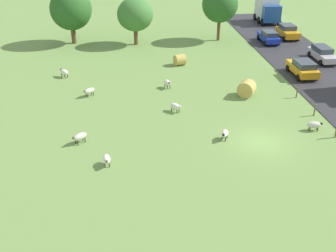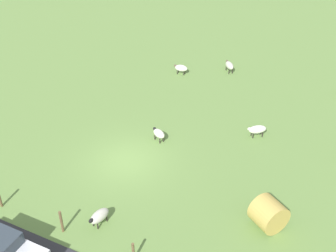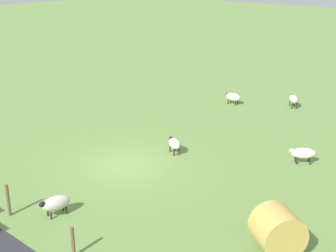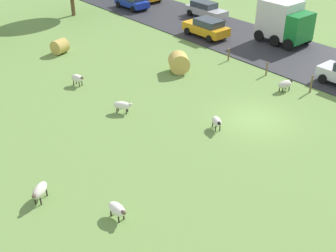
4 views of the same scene
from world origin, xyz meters
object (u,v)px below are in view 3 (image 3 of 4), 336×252
object	(u,v)px
sheep_1	(233,97)
sheep_6	(174,144)
sheep_5	(293,99)
sheep_0	(56,203)
hay_bale_1	(278,231)
sheep_2	(303,153)

from	to	relation	value
sheep_1	sheep_6	distance (m)	8.96
sheep_5	sheep_0	bearing A→B (deg)	-0.67
hay_bale_1	sheep_1	bearing A→B (deg)	-141.21
sheep_1	sheep_6	size ratio (longest dim) A/B	1.05
sheep_1	sheep_5	bearing A→B (deg)	121.22
sheep_2	hay_bale_1	distance (m)	7.25
sheep_1	sheep_5	distance (m)	3.76
sheep_6	hay_bale_1	distance (m)	8.50
sheep_1	sheep_2	distance (m)	9.47
sheep_0	sheep_6	xyz separation A→B (m)	(-7.15, -0.54, 0.02)
sheep_2	hay_bale_1	size ratio (longest dim) A/B	0.80
sheep_2	hay_bale_1	xyz separation A→B (m)	(6.82, 2.45, 0.24)
sheep_5	hay_bale_1	world-z (taller)	hay_bale_1
sheep_2	sheep_5	bearing A→B (deg)	-150.17
sheep_1	sheep_6	xyz separation A→B (m)	(8.62, 2.47, 0.02)
sheep_0	sheep_6	distance (m)	7.17
sheep_0	hay_bale_1	xyz separation A→B (m)	(-3.28, 7.02, 0.25)
sheep_0	sheep_1	size ratio (longest dim) A/B	1.11
sheep_6	sheep_0	bearing A→B (deg)	4.35
sheep_0	sheep_5	bearing A→B (deg)	179.33
sheep_5	sheep_6	size ratio (longest dim) A/B	1.14
sheep_6	hay_bale_1	xyz separation A→B (m)	(3.87, 7.57, 0.24)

